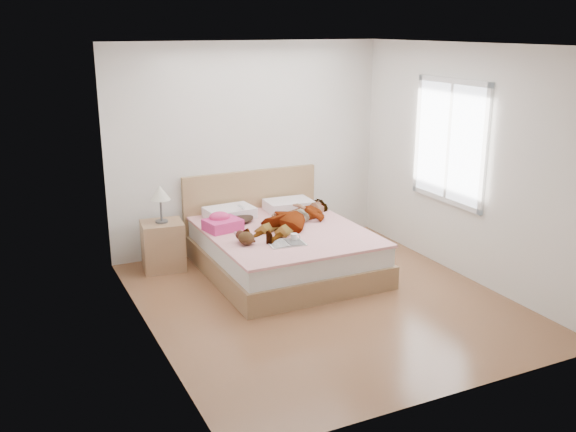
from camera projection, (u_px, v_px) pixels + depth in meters
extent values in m
plane|color=#4C2C17|center=(323.00, 301.00, 6.72)|extent=(4.00, 4.00, 0.00)
imported|color=silver|center=(293.00, 215.00, 7.58)|extent=(1.65, 1.40, 0.22)
ellipsoid|color=black|center=(235.00, 217.00, 7.75)|extent=(0.48, 0.57, 0.08)
cube|color=silver|center=(241.00, 207.00, 7.70)|extent=(0.08, 0.09, 0.05)
plane|color=white|center=(327.00, 44.00, 5.98)|extent=(4.00, 4.00, 0.00)
plane|color=silver|center=(249.00, 147.00, 8.08)|extent=(3.60, 0.00, 3.60)
plane|color=silver|center=(459.00, 238.00, 4.62)|extent=(3.60, 0.00, 3.60)
plane|color=silver|center=(145.00, 201.00, 5.60)|extent=(0.00, 4.00, 4.00)
plane|color=silver|center=(468.00, 164.00, 7.09)|extent=(0.00, 4.00, 4.00)
cube|color=white|center=(449.00, 142.00, 7.29)|extent=(0.02, 1.10, 1.30)
cube|color=silver|center=(485.00, 150.00, 6.78)|extent=(0.04, 0.06, 1.42)
cube|color=silver|center=(419.00, 134.00, 7.79)|extent=(0.04, 0.06, 1.42)
cube|color=silver|center=(445.00, 200.00, 7.48)|extent=(0.04, 1.22, 0.06)
cube|color=silver|center=(454.00, 81.00, 7.09)|extent=(0.04, 1.22, 0.06)
cube|color=silver|center=(449.00, 142.00, 7.28)|extent=(0.03, 0.04, 1.30)
cube|color=brown|center=(284.00, 260.00, 7.50)|extent=(1.78, 2.08, 0.26)
cube|color=silver|center=(284.00, 241.00, 7.43)|extent=(1.70, 2.00, 0.22)
cube|color=silver|center=(284.00, 231.00, 7.40)|extent=(1.74, 2.04, 0.03)
cube|color=olive|center=(251.00, 209.00, 8.27)|extent=(1.80, 0.07, 1.00)
cube|color=white|center=(230.00, 213.00, 7.83)|extent=(0.61, 0.44, 0.13)
cube|color=silver|center=(289.00, 205.00, 8.16)|extent=(0.60, 0.43, 0.13)
cube|color=#E43E8E|center=(223.00, 225.00, 7.36)|extent=(0.45, 0.38, 0.13)
ellipsoid|color=#F9438F|center=(219.00, 217.00, 7.37)|extent=(0.27, 0.22, 0.12)
cube|color=white|center=(287.00, 244.00, 6.90)|extent=(0.41, 0.30, 0.01)
cube|color=white|center=(278.00, 244.00, 6.87)|extent=(0.22, 0.27, 0.02)
cube|color=#282828|center=(295.00, 242.00, 6.94)|extent=(0.22, 0.27, 0.02)
cylinder|color=silver|center=(294.00, 237.00, 6.98)|extent=(0.09, 0.09, 0.09)
torus|color=white|center=(298.00, 237.00, 6.99)|extent=(0.06, 0.03, 0.06)
cylinder|color=black|center=(294.00, 234.00, 6.97)|extent=(0.08, 0.08, 0.00)
ellipsoid|color=#301D0D|center=(246.00, 238.00, 6.87)|extent=(0.21, 0.23, 0.14)
ellipsoid|color=#F2E6CA|center=(247.00, 238.00, 6.85)|extent=(0.11, 0.12, 0.07)
sphere|color=black|center=(240.00, 235.00, 6.94)|extent=(0.11, 0.11, 0.11)
sphere|color=pink|center=(236.00, 233.00, 6.93)|extent=(0.04, 0.04, 0.04)
sphere|color=pink|center=(241.00, 232.00, 6.98)|extent=(0.04, 0.04, 0.04)
ellipsoid|color=black|center=(244.00, 243.00, 6.81)|extent=(0.06, 0.07, 0.03)
ellipsoid|color=black|center=(253.00, 241.00, 6.88)|extent=(0.06, 0.07, 0.03)
cube|color=brown|center=(163.00, 246.00, 7.52)|extent=(0.52, 0.47, 0.58)
cylinder|color=#484848|center=(162.00, 221.00, 7.44)|extent=(0.16, 0.16, 0.02)
cylinder|color=#474747|center=(161.00, 209.00, 7.40)|extent=(0.03, 0.03, 0.29)
cone|color=silver|center=(160.00, 193.00, 7.34)|extent=(0.26, 0.26, 0.17)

